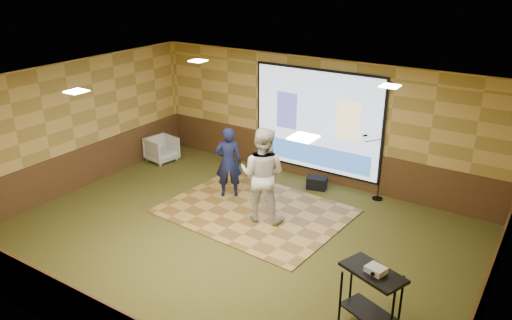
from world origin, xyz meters
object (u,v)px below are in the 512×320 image
Objects in this scene: player_left at (228,162)px; player_right at (263,174)px; av_table at (372,288)px; banquet_chair at (162,149)px; mic_stand at (377,179)px; dance_floor at (255,211)px; projector at (376,270)px; projector_screen at (317,122)px; duffel_bag at (317,183)px.

player_right is at bearing 120.23° from player_left.
av_table is 7.81m from banquet_chair.
banquet_chair is at bearing -176.08° from mic_stand.
dance_floor is 1.28m from player_left.
projector is at bearing 113.57° from player_left.
dance_floor is at bearing -97.29° from projector_screen.
player_left is 2.22m from duffel_bag.
banquet_chair reaches higher than dance_floor.
projector is (4.35, -2.46, 0.17)m from player_left.
player_left reaches higher than dance_floor.
duffel_bag is (1.52, 1.46, -0.70)m from player_left.
banquet_chair is at bearing 171.96° from projector.
player_right is 1.34× the size of mic_stand.
player_right is at bearing 164.46° from projector.
projector_screen reaches higher than mic_stand.
projector is 4.46m from mic_stand.
projector_screen reaches higher than player_right.
projector reaches higher than dance_floor.
mic_stand is 3.26× the size of duffel_bag.
dance_floor is 3.88× the size of av_table.
duffel_bag is at bearing -172.99° from player_left.
player_left is 0.82× the size of player_right.
projector_screen reaches higher than banquet_chair.
banquet_chair is 1.60× the size of duffel_bag.
player_right is 2.82m from mic_stand.
projector reaches higher than banquet_chair.
dance_floor is at bearing -108.38° from duffel_bag.
duffel_bag reaches higher than dance_floor.
duffel_bag is at bearing -109.68° from player_right.
av_table is at bearing -178.30° from projector.
projector_screen is 2.23× the size of mic_stand.
player_left is 4.96m from av_table.
projector is 4.92m from duffel_bag.
player_right reaches higher than duffel_bag.
projector_screen is 12.50× the size of projector.
banquet_chair is (-7.10, 3.23, -0.35)m from av_table.
projector_screen is 4.31m from banquet_chair.
banquet_chair is (-4.00, -1.15, -1.14)m from projector_screen.
player_left reaches higher than av_table.
projector_screen is at bearing 82.71° from dance_floor.
player_left reaches higher than banquet_chair.
player_left reaches higher than duffel_bag.
player_right is 3.65m from av_table.
player_left is 1.35m from player_right.
dance_floor is 1.08m from player_right.
av_table is 0.34m from projector.
projector is (0.04, -0.01, 0.33)m from av_table.
mic_stand is (1.66, -0.21, -0.98)m from projector_screen.
projector reaches higher than av_table.
player_right is 2.19m from duffel_bag.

